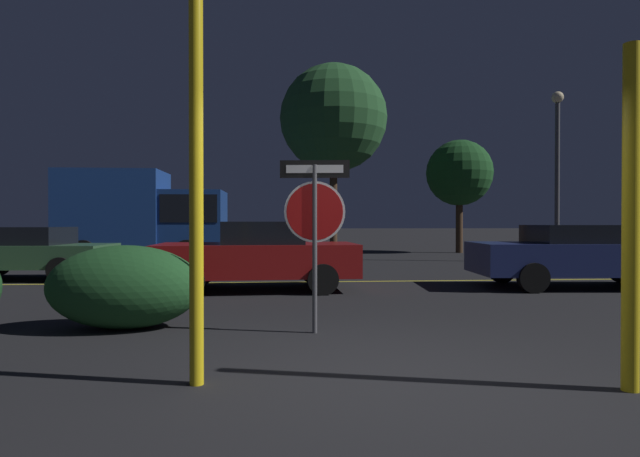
# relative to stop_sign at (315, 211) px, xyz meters

# --- Properties ---
(ground_plane) EXTENTS (260.00, 260.00, 0.00)m
(ground_plane) POSITION_rel_stop_sign_xyz_m (0.56, -1.92, -1.52)
(ground_plane) COLOR black
(road_center_stripe) EXTENTS (38.28, 0.12, 0.01)m
(road_center_stripe) POSITION_rel_stop_sign_xyz_m (0.56, 5.42, -1.52)
(road_center_stripe) COLOR gold
(road_center_stripe) RESTS_ON ground_plane
(stop_sign) EXTENTS (0.87, 0.12, 2.16)m
(stop_sign) POSITION_rel_stop_sign_xyz_m (0.00, 0.00, 0.00)
(stop_sign) COLOR #4C4C51
(stop_sign) RESTS_ON ground_plane
(yellow_pole_left) EXTENTS (0.12, 0.12, 3.34)m
(yellow_pole_left) POSITION_rel_stop_sign_xyz_m (-1.13, -1.92, 0.15)
(yellow_pole_left) COLOR yellow
(yellow_pole_left) RESTS_ON ground_plane
(yellow_pole_right) EXTENTS (0.13, 0.13, 2.84)m
(yellow_pole_right) POSITION_rel_stop_sign_xyz_m (2.44, -2.35, -0.10)
(yellow_pole_right) COLOR yellow
(yellow_pole_right) RESTS_ON ground_plane
(hedge_bush_1) EXTENTS (1.98, 1.12, 1.09)m
(hedge_bush_1) POSITION_rel_stop_sign_xyz_m (-2.45, 0.44, -0.98)
(hedge_bush_1) COLOR #1E4C23
(hedge_bush_1) RESTS_ON ground_plane
(passing_car_1) EXTENTS (4.05, 2.04, 1.28)m
(passing_car_1) POSITION_rel_stop_sign_xyz_m (-6.64, 6.52, -0.86)
(passing_car_1) COLOR #335B38
(passing_car_1) RESTS_ON ground_plane
(passing_car_2) EXTENTS (4.21, 2.13, 1.41)m
(passing_car_2) POSITION_rel_stop_sign_xyz_m (-0.90, 4.14, -0.81)
(passing_car_2) COLOR maroon
(passing_car_2) RESTS_ON ground_plane
(passing_car_3) EXTENTS (4.71, 2.15, 1.34)m
(passing_car_3) POSITION_rel_stop_sign_xyz_m (5.97, 3.98, -0.83)
(passing_car_3) COLOR navy
(passing_car_3) RESTS_ON ground_plane
(delivery_truck) EXTENTS (5.42, 2.36, 3.16)m
(delivery_truck) POSITION_rel_stop_sign_xyz_m (-5.12, 11.31, 0.14)
(delivery_truck) COLOR navy
(delivery_truck) RESTS_ON ground_plane
(street_lamp) EXTENTS (0.41, 0.41, 6.02)m
(street_lamp) POSITION_rel_stop_sign_xyz_m (9.28, 10.70, 2.24)
(street_lamp) COLOR #4C4C51
(street_lamp) RESTS_ON ground_plane
(tree_0) EXTENTS (4.47, 4.47, 7.99)m
(tree_0) POSITION_rel_stop_sign_xyz_m (1.73, 14.53, 4.22)
(tree_0) COLOR #422D1E
(tree_0) RESTS_ON ground_plane
(tree_1) EXTENTS (3.06, 3.06, 5.26)m
(tree_1) POSITION_rel_stop_sign_xyz_m (7.83, 16.45, 2.18)
(tree_1) COLOR #422D1E
(tree_1) RESTS_ON ground_plane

